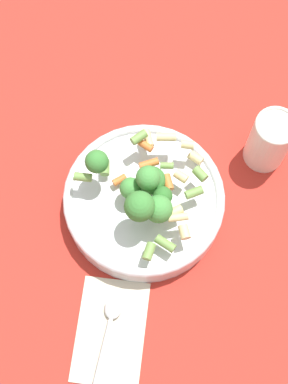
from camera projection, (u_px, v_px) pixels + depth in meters
ground_plane at (144, 206)px, 0.84m from camera, size 3.00×3.00×0.00m
bowl at (144, 201)px, 0.82m from camera, size 0.25×0.25×0.05m
pasta_salad at (145, 189)px, 0.76m from camera, size 0.18×0.19×0.08m
cup at (270, 140)px, 0.83m from camera, size 0.06×0.06×0.10m
napkin at (111, 331)px, 0.77m from camera, size 0.18×0.17×0.01m
spoon at (109, 328)px, 0.77m from camera, size 0.14×0.10×0.01m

